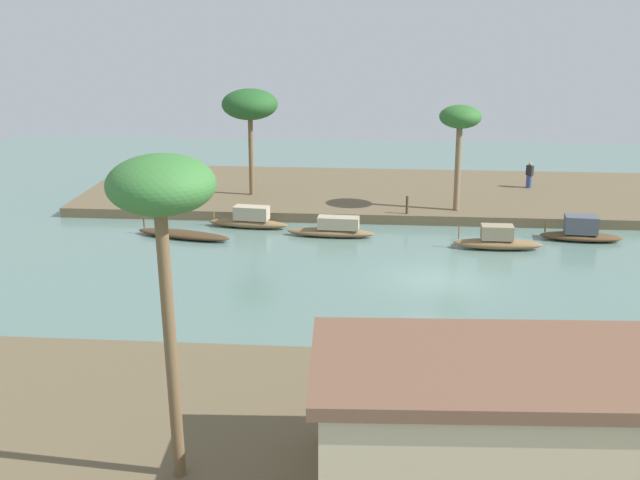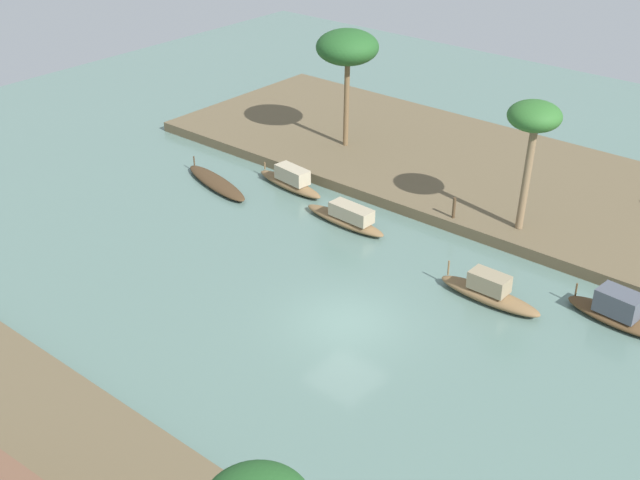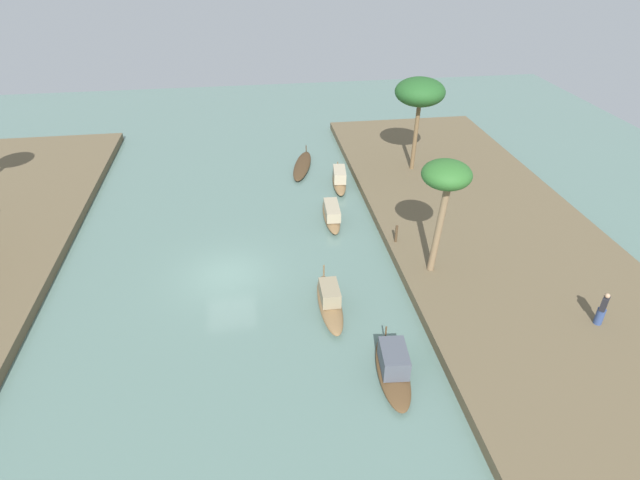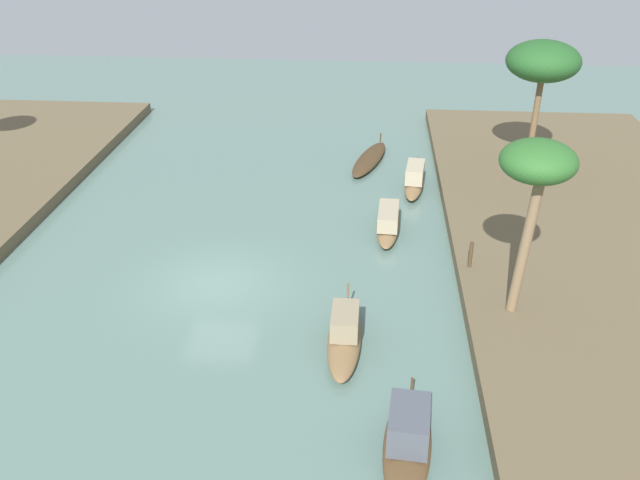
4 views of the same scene
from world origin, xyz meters
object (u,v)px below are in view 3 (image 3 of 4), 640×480
object	(u,v)px
sampan_upstream_small	(339,179)
sampan_near_left_bank	(302,166)
mooring_post	(396,234)
palm_tree_left_near	(446,179)
sampan_downstream_large	(330,301)
palm_tree_left_far	(420,93)
sampan_with_red_awning	(393,366)
sampan_with_tall_canopy	(331,213)
person_on_near_bank	(602,310)

from	to	relation	value
sampan_upstream_small	sampan_near_left_bank	xyz separation A→B (m)	(3.00, 2.13, -0.25)
sampan_upstream_small	mooring_post	size ratio (longest dim) A/B	4.50
mooring_post	palm_tree_left_near	xyz separation A→B (m)	(-2.68, -1.15, 4.36)
sampan_downstream_large	palm_tree_left_near	distance (m)	7.48
sampan_near_left_bank	palm_tree_left_near	xyz separation A→B (m)	(-13.91, -4.84, 5.18)
sampan_downstream_large	mooring_post	distance (m)	6.03
mooring_post	palm_tree_left_far	world-z (taller)	palm_tree_left_far
sampan_upstream_small	palm_tree_left_far	xyz separation A→B (m)	(0.71, -5.20, 5.28)
sampan_near_left_bank	sampan_with_red_awning	xyz separation A→B (m)	(-19.80, -1.23, 0.27)
sampan_upstream_small	sampan_downstream_large	bearing A→B (deg)	174.65
sampan_upstream_small	palm_tree_left_near	xyz separation A→B (m)	(-10.92, -2.70, 4.92)
sampan_near_left_bank	mooring_post	bearing A→B (deg)	-147.66
sampan_with_red_awning	sampan_with_tall_canopy	bearing A→B (deg)	6.74
sampan_with_tall_canopy	mooring_post	size ratio (longest dim) A/B	4.63
sampan_with_red_awning	palm_tree_left_near	bearing A→B (deg)	-26.48
sampan_downstream_large	sampan_with_tall_canopy	distance (m)	8.11
person_on_near_bank	palm_tree_left_far	size ratio (longest dim) A/B	0.26
sampan_downstream_large	person_on_near_bank	xyz separation A→B (m)	(-3.23, -10.95, 0.80)
sampan_downstream_large	palm_tree_left_near	bearing A→B (deg)	-73.19
sampan_with_red_awning	person_on_near_bank	world-z (taller)	person_on_near_bank
sampan_downstream_large	person_on_near_bank	bearing A→B (deg)	-105.99
sampan_near_left_bank	palm_tree_left_far	size ratio (longest dim) A/B	0.85
sampan_upstream_small	palm_tree_left_far	distance (m)	7.44
person_on_near_bank	sampan_with_red_awning	bearing A→B (deg)	-36.37
sampan_upstream_small	sampan_near_left_bank	world-z (taller)	sampan_upstream_small
palm_tree_left_far	palm_tree_left_near	bearing A→B (deg)	167.88
sampan_upstream_small	sampan_with_tall_canopy	distance (m)	4.68
palm_tree_left_near	mooring_post	bearing A→B (deg)	23.18
sampan_downstream_large	mooring_post	bearing A→B (deg)	-44.40
sampan_downstream_large	sampan_upstream_small	world-z (taller)	sampan_downstream_large
sampan_with_tall_canopy	sampan_upstream_small	bearing A→B (deg)	-12.81
sampan_near_left_bank	sampan_with_red_awning	bearing A→B (deg)	-162.29
sampan_with_red_awning	palm_tree_left_near	distance (m)	8.47
sampan_near_left_bank	sampan_with_red_awning	size ratio (longest dim) A/B	1.28
sampan_upstream_small	palm_tree_left_far	world-z (taller)	palm_tree_left_far
mooring_post	palm_tree_left_far	distance (m)	10.76
person_on_near_bank	mooring_post	distance (m)	10.06
mooring_post	palm_tree_left_far	size ratio (longest dim) A/B	0.16
sampan_upstream_small	sampan_near_left_bank	size ratio (longest dim) A/B	0.84
sampan_downstream_large	mooring_post	xyz separation A→B (m)	(4.25, -4.23, 0.59)
sampan_with_red_awning	person_on_near_bank	bearing A→B (deg)	-78.28
sampan_downstream_large	sampan_with_tall_canopy	bearing A→B (deg)	-9.50
person_on_near_bank	palm_tree_left_near	bearing A→B (deg)	-83.85
person_on_near_bank	mooring_post	bearing A→B (deg)	-91.15
sampan_with_tall_canopy	palm_tree_left_far	size ratio (longest dim) A/B	0.73
sampan_near_left_bank	palm_tree_left_far	distance (m)	9.47
sampan_with_tall_canopy	person_on_near_bank	world-z (taller)	person_on_near_bank
sampan_near_left_bank	palm_tree_left_near	size ratio (longest dim) A/B	0.92
sampan_downstream_large	palm_tree_left_far	xyz separation A→B (m)	(13.21, -7.87, 5.30)
sampan_downstream_large	sampan_upstream_small	bearing A→B (deg)	-11.63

